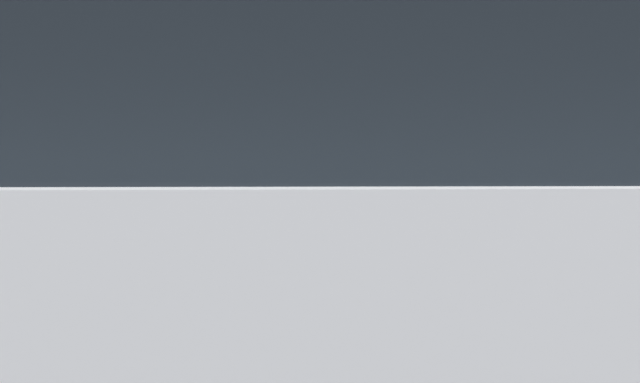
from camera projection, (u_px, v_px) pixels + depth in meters
parking_meter at (271, 167)px, 3.00m from camera, size 0.17×0.19×1.40m
pedestrian_at_meter at (474, 214)px, 3.28m from camera, size 0.58×0.54×1.59m
background_railing at (245, 235)px, 4.61m from camera, size 24.06×0.06×1.07m
backdrop_wall at (223, 144)px, 8.23m from camera, size 32.00×0.50×2.61m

